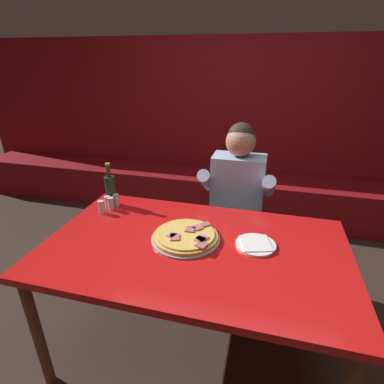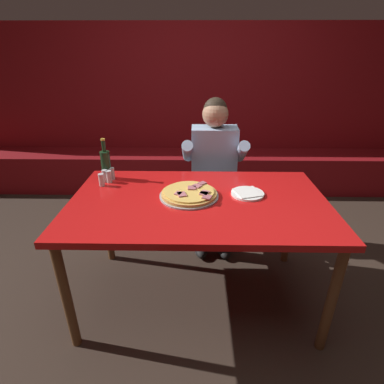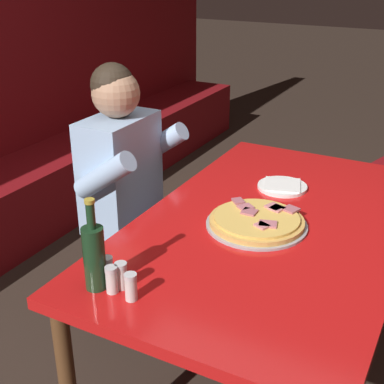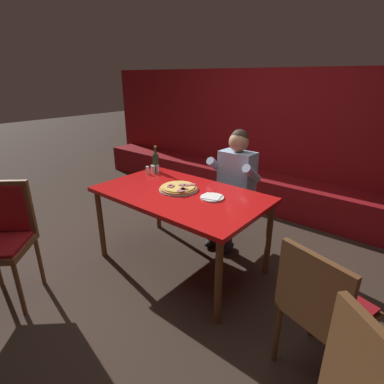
# 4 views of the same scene
# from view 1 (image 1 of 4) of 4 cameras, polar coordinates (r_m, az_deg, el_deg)

# --- Properties ---
(ground_plane) EXTENTS (24.00, 24.00, 0.00)m
(ground_plane) POSITION_cam_1_polar(r_m,az_deg,el_deg) (2.14, 0.36, -27.58)
(ground_plane) COLOR #33261E
(booth_wall_panel) EXTENTS (6.80, 0.16, 1.90)m
(booth_wall_panel) POSITION_cam_1_polar(r_m,az_deg,el_deg) (3.55, 9.37, 12.06)
(booth_wall_panel) COLOR maroon
(booth_wall_panel) RESTS_ON ground_plane
(booth_bench) EXTENTS (6.46, 0.48, 0.46)m
(booth_bench) POSITION_cam_1_polar(r_m,az_deg,el_deg) (3.48, 8.01, -0.69)
(booth_bench) COLOR maroon
(booth_bench) RESTS_ON ground_plane
(main_dining_table) EXTENTS (1.59, 0.94, 0.78)m
(main_dining_table) POSITION_cam_1_polar(r_m,az_deg,el_deg) (1.64, 0.42, -12.17)
(main_dining_table) COLOR brown
(main_dining_table) RESTS_ON ground_plane
(pizza) EXTENTS (0.37, 0.37, 0.05)m
(pizza) POSITION_cam_1_polar(r_m,az_deg,el_deg) (1.64, -1.17, -8.42)
(pizza) COLOR #9E9EA3
(pizza) RESTS_ON main_dining_table
(plate_white_paper) EXTENTS (0.21, 0.21, 0.02)m
(plate_white_paper) POSITION_cam_1_polar(r_m,az_deg,el_deg) (1.62, 12.03, -9.76)
(plate_white_paper) COLOR white
(plate_white_paper) RESTS_ON main_dining_table
(beer_bottle) EXTENTS (0.07, 0.07, 0.29)m
(beer_bottle) POSITION_cam_1_polar(r_m,az_deg,el_deg) (2.04, -15.25, 0.46)
(beer_bottle) COLOR #19381E
(beer_bottle) RESTS_ON main_dining_table
(shaker_red_pepper_flakes) EXTENTS (0.04, 0.04, 0.09)m
(shaker_red_pepper_flakes) POSITION_cam_1_polar(r_m,az_deg,el_deg) (2.02, -15.78, -2.02)
(shaker_red_pepper_flakes) COLOR silver
(shaker_red_pepper_flakes) RESTS_ON main_dining_table
(shaker_parmesan) EXTENTS (0.04, 0.04, 0.09)m
(shaker_parmesan) POSITION_cam_1_polar(r_m,az_deg,el_deg) (2.04, -14.25, -1.62)
(shaker_parmesan) COLOR silver
(shaker_parmesan) RESTS_ON main_dining_table
(shaker_black_pepper) EXTENTS (0.04, 0.04, 0.09)m
(shaker_black_pepper) POSITION_cam_1_polar(r_m,az_deg,el_deg) (1.97, -16.88, -2.87)
(shaker_black_pepper) COLOR silver
(shaker_black_pepper) RESTS_ON main_dining_table
(shaker_oregano) EXTENTS (0.04, 0.04, 0.09)m
(shaker_oregano) POSITION_cam_1_polar(r_m,az_deg,el_deg) (2.00, -15.18, -2.28)
(shaker_oregano) COLOR silver
(shaker_oregano) RESTS_ON main_dining_table
(diner_seated_blue_shirt) EXTENTS (0.53, 0.53, 1.27)m
(diner_seated_blue_shirt) POSITION_cam_1_polar(r_m,az_deg,el_deg) (2.22, 8.28, -2.10)
(diner_seated_blue_shirt) COLOR black
(diner_seated_blue_shirt) RESTS_ON ground_plane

